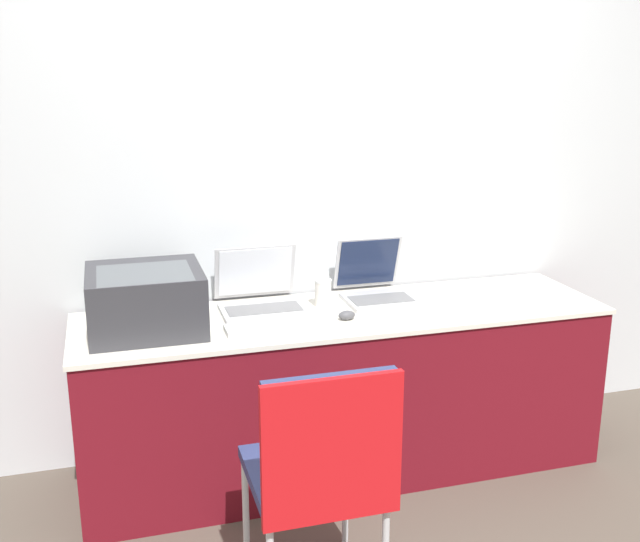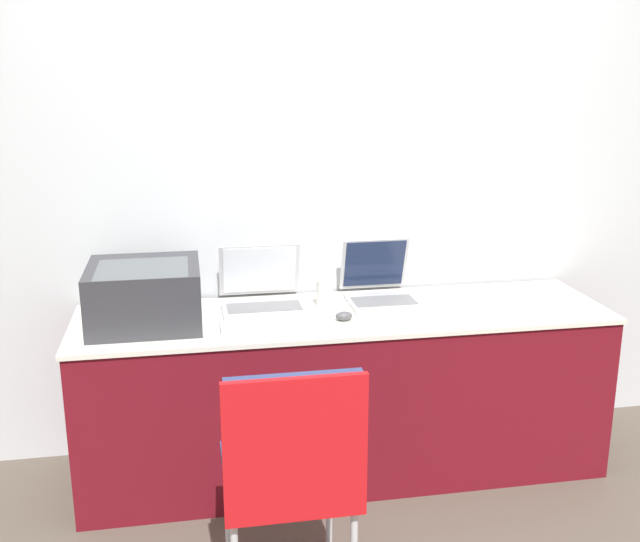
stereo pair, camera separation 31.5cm
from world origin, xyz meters
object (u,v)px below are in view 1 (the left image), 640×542
at_px(laptop_left, 260,295).
at_px(coffee_cup, 323,293).
at_px(printer, 146,298).
at_px(mouse, 347,315).
at_px(laptop_right, 375,286).
at_px(external_keyboard, 278,327).
at_px(chair, 322,463).

height_order(laptop_left, coffee_cup, laptop_left).
relative_size(printer, laptop_left, 1.24).
bearing_deg(mouse, laptop_right, 48.69).
height_order(printer, laptop_left, laptop_left).
bearing_deg(external_keyboard, coffee_cup, 41.60).
bearing_deg(coffee_cup, external_keyboard, -138.40).
relative_size(laptop_left, chair, 0.40).
relative_size(laptop_left, laptop_right, 1.04).
xyz_separation_m(printer, laptop_left, (0.49, 0.15, -0.08)).
bearing_deg(coffee_cup, chair, -106.69).
distance_m(printer, chair, 1.04).
distance_m(laptop_left, laptop_right, 0.53).
height_order(mouse, chair, chair).
xyz_separation_m(external_keyboard, coffee_cup, (0.26, 0.23, 0.05)).
xyz_separation_m(external_keyboard, chair, (-0.03, -0.74, -0.19)).
bearing_deg(printer, mouse, -7.44).
distance_m(printer, external_keyboard, 0.53).
height_order(laptop_left, chair, laptop_left).
height_order(external_keyboard, chair, chair).
xyz_separation_m(mouse, chair, (-0.33, -0.77, -0.20)).
relative_size(coffee_cup, mouse, 1.69).
height_order(laptop_right, external_keyboard, laptop_right).
xyz_separation_m(laptop_right, external_keyboard, (-0.52, -0.28, -0.05)).
relative_size(laptop_right, external_keyboard, 0.82).
xyz_separation_m(laptop_right, mouse, (-0.22, -0.25, -0.04)).
relative_size(external_keyboard, chair, 0.47).
bearing_deg(printer, external_keyboard, -14.90).
distance_m(coffee_cup, mouse, 0.21).
bearing_deg(mouse, external_keyboard, -174.54).
height_order(coffee_cup, chair, chair).
bearing_deg(external_keyboard, laptop_left, 92.14).
relative_size(laptop_left, external_keyboard, 0.86).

